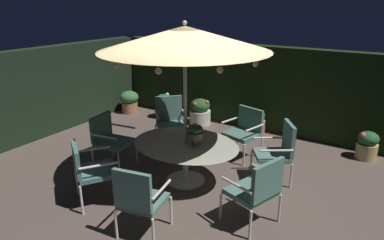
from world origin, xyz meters
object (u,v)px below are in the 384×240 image
at_px(patio_chair_northeast, 109,137).
at_px(patio_chair_east, 90,167).
at_px(patio_chair_southwest, 278,149).
at_px(potted_plant_right_far, 130,101).
at_px(patio_umbrella, 185,39).
at_px(centerpiece_planter, 195,132).
at_px(patio_chair_southeast, 139,197).
at_px(patio_chair_south, 257,188).
at_px(potted_plant_back_center, 200,112).
at_px(potted_plant_back_left, 164,105).
at_px(potted_plant_left_far, 255,123).
at_px(potted_plant_front_corner, 367,145).
at_px(patio_chair_north, 170,119).
at_px(patio_chair_west, 245,129).
at_px(patio_dining_table, 185,150).

bearing_deg(patio_chair_northeast, patio_chair_east, -57.84).
height_order(patio_chair_southwest, potted_plant_right_far, patio_chair_southwest).
relative_size(patio_umbrella, patio_chair_southwest, 2.56).
bearing_deg(centerpiece_planter, patio_chair_southeast, -85.78).
xyz_separation_m(patio_chair_southeast, patio_chair_south, (1.16, 1.02, -0.00)).
bearing_deg(potted_plant_right_far, potted_plant_back_center, 7.15).
bearing_deg(patio_chair_east, potted_plant_back_center, 96.03).
height_order(patio_umbrella, patio_chair_south, patio_umbrella).
xyz_separation_m(centerpiece_planter, potted_plant_back_left, (-2.49, 2.50, -0.59)).
bearing_deg(patio_chair_east, potted_plant_left_far, 74.93).
xyz_separation_m(patio_chair_south, potted_plant_front_corner, (1.01, 3.10, -0.29)).
bearing_deg(patio_chair_north, potted_plant_back_center, 96.73).
bearing_deg(centerpiece_planter, patio_chair_west, 81.37).
height_order(patio_dining_table, potted_plant_front_corner, patio_dining_table).
xyz_separation_m(potted_plant_front_corner, potted_plant_back_left, (-4.78, -0.10, 0.05)).
xyz_separation_m(patio_chair_southeast, patio_chair_west, (0.11, 2.99, -0.02)).
distance_m(patio_chair_east, patio_chair_south, 2.45).
relative_size(patio_chair_northeast, patio_chair_southwest, 0.93).
xyz_separation_m(patio_chair_east, patio_chair_south, (2.32, 0.78, 0.00)).
relative_size(patio_umbrella, patio_chair_south, 2.64).
xyz_separation_m(patio_chair_west, potted_plant_left_far, (-0.23, 1.13, -0.26)).
bearing_deg(potted_plant_left_far, patio_chair_west, -78.47).
height_order(patio_chair_southwest, potted_plant_back_left, patio_chair_southwest).
xyz_separation_m(patio_umbrella, patio_chair_southwest, (1.29, 0.86, -1.80)).
distance_m(patio_umbrella, patio_chair_north, 2.35).
bearing_deg(patio_chair_northeast, centerpiece_planter, 7.33).
bearing_deg(potted_plant_front_corner, patio_chair_southeast, -117.87).
bearing_deg(potted_plant_back_center, patio_dining_table, -63.87).
bearing_deg(patio_chair_northeast, patio_chair_southeast, -35.39).
xyz_separation_m(patio_chair_east, potted_plant_right_far, (-2.49, 3.60, -0.24)).
distance_m(patio_chair_northeast, potted_plant_left_far, 3.31).
height_order(patio_chair_north, patio_chair_south, patio_chair_north).
xyz_separation_m(patio_chair_south, potted_plant_back_left, (-3.77, 2.99, -0.24)).
bearing_deg(patio_umbrella, patio_chair_southeast, -78.87).
bearing_deg(patio_chair_west, patio_chair_north, -165.45).
relative_size(patio_chair_west, potted_plant_front_corner, 1.73).
xyz_separation_m(patio_chair_east, potted_plant_front_corner, (3.34, 3.87, -0.29)).
bearing_deg(patio_chair_northeast, patio_chair_west, 41.27).
distance_m(patio_chair_east, potted_plant_front_corner, 5.12).
height_order(potted_plant_right_far, potted_plant_back_left, potted_plant_back_left).
bearing_deg(patio_chair_east, patio_chair_southwest, 44.67).
xyz_separation_m(centerpiece_planter, potted_plant_front_corner, (2.29, 2.60, -0.65)).
xyz_separation_m(patio_dining_table, patio_chair_southwest, (1.29, 0.86, 0.00)).
xyz_separation_m(patio_chair_north, patio_chair_east, (0.23, -2.36, -0.03)).
bearing_deg(potted_plant_back_left, patio_chair_northeast, -73.98).
height_order(patio_chair_south, patio_chair_west, patio_chair_south).
relative_size(patio_chair_north, potted_plant_back_left, 1.67).
distance_m(patio_chair_east, potted_plant_back_left, 4.04).
height_order(patio_umbrella, patio_chair_west, patio_umbrella).
height_order(patio_chair_north, patio_chair_east, patio_chair_north).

